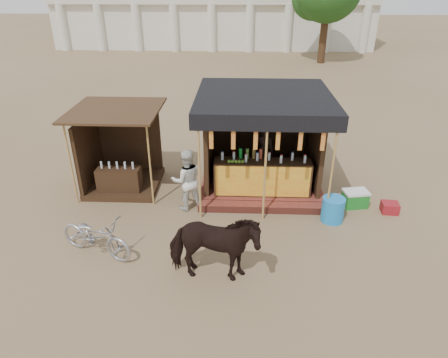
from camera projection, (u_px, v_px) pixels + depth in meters
The scene contains 9 objects.
ground at pixel (221, 255), 8.93m from camera, with size 120.00×120.00×0.00m, color #846B4C.
main_stall at pixel (262, 154), 11.41m from camera, with size 3.60×3.61×2.78m.
secondary_stall at pixel (117, 159), 11.54m from camera, with size 2.40×2.40×2.38m.
cow at pixel (213, 248), 7.88m from camera, with size 0.86×1.88×1.59m, color black.
motorbike at pixel (96, 236), 8.77m from camera, with size 0.64×1.84×0.97m, color #A0A1A9.
bystander at pixel (187, 180), 10.36m from camera, with size 0.82×0.64×1.69m, color silver.
blue_barrel at pixel (333, 209), 10.06m from camera, with size 0.57×0.57×0.64m, color #1B7FCF.
red_crate at pixel (390, 208), 10.49m from camera, with size 0.42×0.36×0.28m, color maroon.
cooler at pixel (355, 198), 10.73m from camera, with size 0.71×0.55×0.46m.
Camera 1 is at (0.36, -7.15, 5.61)m, focal length 32.00 mm.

